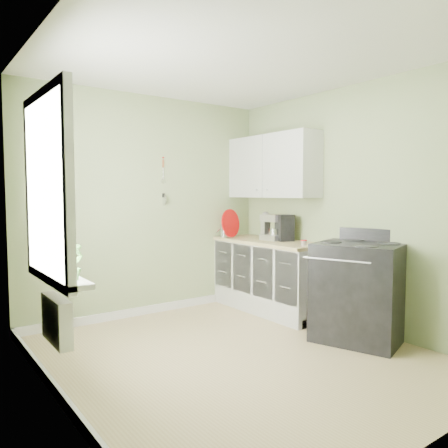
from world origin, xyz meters
TOP-DOWN VIEW (x-y plane):
  - floor at (0.00, 0.00)m, footprint 3.20×3.60m
  - ceiling at (0.00, 0.00)m, footprint 3.20×3.60m
  - wall_back at (0.00, 1.81)m, footprint 3.20×0.02m
  - wall_left at (-1.61, 0.00)m, footprint 0.02×3.60m
  - wall_right at (1.61, 0.00)m, footprint 0.02×3.60m
  - base_cabinets at (1.30, 1.00)m, footprint 0.60×1.60m
  - countertop at (1.29, 1.00)m, footprint 0.64×1.60m
  - upper_cabinets at (1.43, 1.10)m, footprint 0.35×1.40m
  - window at (-1.58, 0.30)m, footprint 0.06×1.14m
  - window_sill at (-1.51, 0.30)m, footprint 0.18×1.14m
  - radiator at (-1.54, 0.25)m, footprint 0.12×0.50m
  - wall_utensils at (0.20, 1.78)m, footprint 0.02×0.14m
  - stove at (1.28, -0.37)m, footprint 0.96×1.01m
  - stand_mixer at (1.31, 1.00)m, footprint 0.20×0.31m
  - kettle at (1.05, 1.65)m, footprint 0.20×0.12m
  - coffee_maker at (1.40, 0.84)m, footprint 0.25×0.26m
  - red_tray at (1.13, 1.61)m, footprint 0.38×0.17m
  - jar at (1.17, 0.30)m, footprint 0.07×0.07m
  - plant_a at (-1.50, -0.06)m, footprint 0.17×0.14m
  - plant_b at (-1.50, 0.35)m, footprint 0.18×0.19m
  - plant_c at (-1.50, 0.75)m, footprint 0.18×0.18m

SIDE VIEW (x-z plane):
  - floor at x=0.00m, z-range -0.02..0.00m
  - base_cabinets at x=1.30m, z-range 0.00..0.87m
  - stove at x=1.28m, z-range -0.06..1.07m
  - radiator at x=-1.54m, z-range 0.38..0.73m
  - window_sill at x=-1.51m, z-range 0.86..0.90m
  - countertop at x=1.29m, z-range 0.87..0.91m
  - jar at x=1.17m, z-range 0.91..0.99m
  - kettle at x=1.05m, z-range 0.91..1.12m
  - plant_b at x=-1.50m, z-range 0.90..1.18m
  - plant_a at x=-1.50m, z-range 0.90..1.19m
  - plant_c at x=-1.50m, z-range 0.90..1.21m
  - stand_mixer at x=1.31m, z-range 0.88..1.24m
  - coffee_maker at x=1.40m, z-range 0.90..1.23m
  - red_tray at x=1.13m, z-range 0.91..1.29m
  - wall_back at x=0.00m, z-range 0.00..2.70m
  - wall_left at x=-1.61m, z-range 0.00..2.70m
  - wall_right at x=1.61m, z-range 0.00..2.70m
  - window at x=-1.58m, z-range 0.83..2.27m
  - wall_utensils at x=0.20m, z-range 1.27..1.85m
  - upper_cabinets at x=1.43m, z-range 1.45..2.25m
  - ceiling at x=0.00m, z-range 2.70..2.72m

